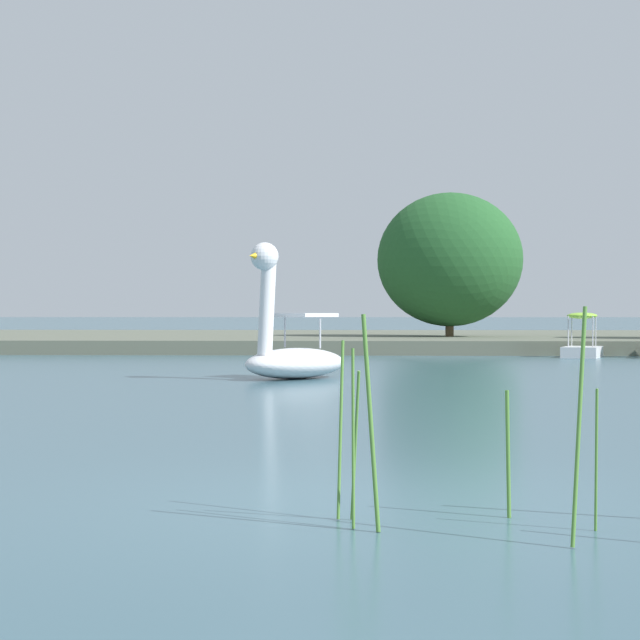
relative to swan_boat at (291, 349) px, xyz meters
The scene contains 6 objects.
ground_plane 16.39m from the swan_boat, 84.19° to the right, with size 657.72×657.72×0.00m, color #385966.
shore_bank_far 25.64m from the swan_boat, 86.29° to the left, with size 110.23×23.96×0.48m, color #5B6051.
swan_boat is the anchor object (origin of this frame).
pedal_boat_lime 14.98m from the swan_boat, 55.75° to the left, with size 1.61×2.09×1.42m.
tree_willow_near_path 21.58m from the swan_boat, 76.98° to the left, with size 6.75×6.12×5.63m.
reed_clump_foreground 17.54m from the swan_boat, 80.35° to the right, with size 3.19×1.10×1.47m.
Camera 1 is at (0.01, -8.72, 1.43)m, focal length 65.70 mm.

